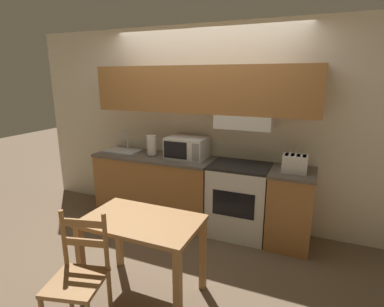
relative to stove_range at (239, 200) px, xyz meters
name	(u,v)px	position (x,y,z in m)	size (l,w,h in m)	color
ground_plane	(203,216)	(-0.57, 0.28, -0.45)	(16.00, 16.00, 0.00)	brown
wall_back	(204,111)	(-0.55, 0.22, 1.04)	(5.22, 0.38, 2.55)	silver
lower_counter_main	(155,187)	(-1.17, -0.01, 0.00)	(1.63, 0.59, 0.89)	#A36B38
lower_counter_right_stub	(290,208)	(0.60, -0.01, 0.00)	(0.50, 0.59, 0.89)	#A36B38
stove_range	(239,200)	(0.00, 0.00, 0.00)	(0.70, 0.55, 0.89)	silver
microwave	(187,148)	(-0.72, 0.05, 0.58)	(0.51, 0.38, 0.27)	silver
toaster	(295,163)	(0.61, -0.04, 0.54)	(0.27, 0.21, 0.19)	silver
sink_basin	(123,150)	(-1.68, -0.01, 0.47)	(0.48, 0.32, 0.29)	#B7BABF
paper_towel_roll	(152,145)	(-1.21, -0.01, 0.58)	(0.14, 0.14, 0.27)	black
dining_table	(142,232)	(-0.50, -1.39, 0.16)	(1.00, 0.61, 0.73)	#9E7042
chair_left_of_table	(79,278)	(-0.74, -1.92, 0.00)	(0.46, 0.46, 0.93)	#9E7042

